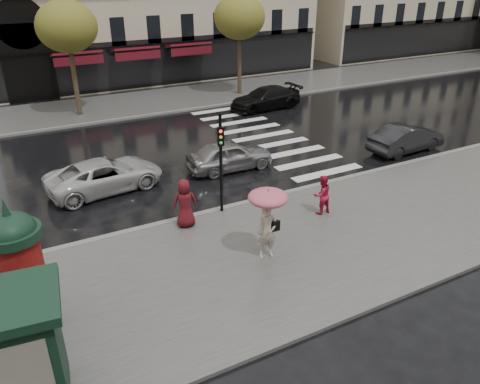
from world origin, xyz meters
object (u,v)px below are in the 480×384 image
newsstand (11,353)px  woman_red (322,195)px  car_darkgrey (406,138)px  man_burgundy (185,203)px  car_silver (229,155)px  traffic_light (221,155)px  woman_umbrella (268,213)px  car_white (105,175)px  morris_column (20,269)px  car_black (266,98)px

newsstand → woman_red: bearing=19.8°
newsstand → car_darkgrey: size_ratio=0.65×
man_burgundy → car_darkgrey: 12.57m
man_burgundy → car_silver: 5.48m
traffic_light → woman_red: bearing=-29.4°
traffic_light → woman_umbrella: bearing=-90.9°
car_white → traffic_light: bearing=-149.4°
woman_umbrella → car_silver: woman_umbrella is taller
car_silver → car_white: 5.44m
woman_red → traffic_light: 3.92m
man_burgundy → car_silver: man_burgundy is taller
car_silver → car_white: size_ratio=0.84×
car_silver → woman_red: bearing=-168.1°
newsstand → car_white: bearing=67.3°
traffic_light → car_white: traffic_light is taller
morris_column → car_white: size_ratio=0.77×
woman_red → car_silver: woman_red is taller
woman_umbrella → car_silver: size_ratio=0.60×
car_silver → car_darkgrey: (8.68, -2.05, 0.01)m
morris_column → newsstand: 2.42m
morris_column → car_white: morris_column is taller
morris_column → traffic_light: (6.86, 3.20, 0.53)m
woman_umbrella → traffic_light: (0.05, 3.28, 0.71)m
man_burgundy → newsstand: 7.77m
car_darkgrey → car_black: (-2.19, 9.77, 0.01)m
car_black → traffic_light: bearing=-39.5°
woman_umbrella → morris_column: (-6.81, 0.08, 0.18)m
woman_umbrella → car_darkgrey: bearing=24.2°
car_silver → morris_column: bearing=129.0°
woman_umbrella → car_darkgrey: 11.99m
newsstand → car_white: 10.53m
traffic_light → newsstand: size_ratio=1.41×
woman_red → man_burgundy: man_burgundy is taller
morris_column → man_burgundy: bearing=28.4°
newsstand → car_darkgrey: newsstand is taller
man_burgundy → newsstand: size_ratio=0.66×
woman_red → traffic_light: traffic_light is taller
woman_red → car_darkgrey: (7.70, 3.39, -0.19)m
newsstand → car_white: newsstand is taller
man_burgundy → car_black: 15.55m
newsstand → car_darkgrey: (18.16, 7.16, -0.80)m
morris_column → car_black: (15.52, 14.58, -1.16)m
traffic_light → car_darkgrey: size_ratio=0.91×
woman_red → car_white: bearing=-43.7°
man_burgundy → car_darkgrey: bearing=-158.7°
man_burgundy → traffic_light: (1.56, 0.33, 1.38)m
car_white → woman_red: bearing=-140.3°
man_burgundy → car_silver: bearing=-120.6°
newsstand → woman_umbrella: bearing=17.4°
woman_umbrella → newsstand: 7.60m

